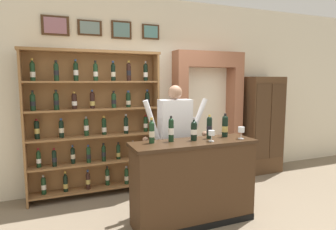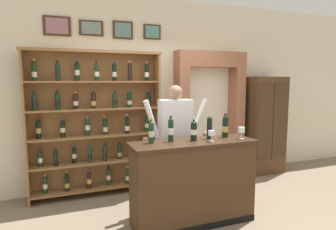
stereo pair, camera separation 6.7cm
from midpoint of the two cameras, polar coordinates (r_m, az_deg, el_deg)
The scene contains 14 objects.
ground_plane at distance 3.86m, azimuth 3.87°, elevation -20.91°, with size 14.00×14.00×0.02m, color #7A6B56.
back_wall at distance 5.00m, azimuth -4.17°, elevation 4.56°, with size 12.00×0.19×3.16m.
wine_shelf at distance 4.53m, azimuth -13.74°, elevation -1.01°, with size 2.03×0.30×2.23m.
archway_doorway at distance 5.34m, azimuth 8.23°, elevation 1.40°, with size 1.32×0.45×2.30m.
side_cabinet at distance 5.85m, azimuth 19.06°, elevation -1.91°, with size 0.73×0.44×1.85m.
tasting_counter at distance 3.68m, azimuth 5.55°, elevation -13.23°, with size 1.57×0.50×1.05m.
shopkeeper at distance 3.95m, azimuth 1.98°, elevation -3.59°, with size 0.97×0.22×1.72m.
tasting_bottle_riserva at distance 3.40m, azimuth -2.78°, elevation -3.29°, with size 0.07×0.07×0.31m.
tasting_bottle_bianco at distance 3.47m, azimuth 1.12°, elevation -2.88°, with size 0.07×0.07×0.32m.
tasting_bottle_rosso at distance 3.55m, azimuth 5.70°, elevation -3.04°, with size 0.08×0.08×0.29m.
tasting_bottle_prosecco at distance 3.70m, azimuth 8.78°, elevation -2.39°, with size 0.07×0.07×0.31m.
tasting_bottle_grappa at distance 3.84m, azimuth 11.85°, elevation -2.18°, with size 0.08×0.08×0.31m.
wine_glass_left at distance 3.53m, azimuth 9.18°, elevation -3.67°, with size 0.08×0.08×0.14m.
wine_glass_right at distance 3.76m, azimuth 14.95°, elevation -3.00°, with size 0.08×0.08×0.16m.
Camera 2 is at (-1.41, -3.10, 1.79)m, focal length 30.58 mm.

